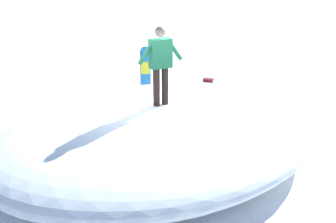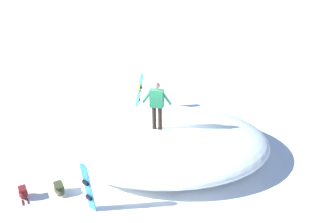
{
  "view_description": "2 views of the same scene",
  "coord_description": "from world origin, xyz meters",
  "px_view_note": "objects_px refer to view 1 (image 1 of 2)",
  "views": [
    {
      "loc": [
        -4.29,
        7.01,
        4.21
      ],
      "look_at": [
        -0.43,
        0.16,
        1.13
      ],
      "focal_mm": 45.23,
      "sensor_mm": 36.0,
      "label": 1
    },
    {
      "loc": [
        9.79,
        -3.41,
        6.38
      ],
      "look_at": [
        0.33,
        0.05,
        1.85
      ],
      "focal_mm": 36.9,
      "sensor_mm": 36.0,
      "label": 2
    }
  ],
  "objects_px": {
    "snowboard_primary_upright": "(145,73)",
    "backpack_near": "(208,84)",
    "snowboarder_standing": "(161,61)",
    "backpack_far": "(190,93)"
  },
  "relations": [
    {
      "from": "snowboard_primary_upright",
      "to": "backpack_near",
      "type": "height_order",
      "value": "snowboard_primary_upright"
    },
    {
      "from": "backpack_near",
      "to": "snowboard_primary_upright",
      "type": "bearing_deg",
      "value": 54.61
    },
    {
      "from": "snowboarder_standing",
      "to": "snowboard_primary_upright",
      "type": "relative_size",
      "value": 1.05
    },
    {
      "from": "backpack_far",
      "to": "snowboard_primary_upright",
      "type": "bearing_deg",
      "value": 34.02
    },
    {
      "from": "snowboard_primary_upright",
      "to": "backpack_near",
      "type": "bearing_deg",
      "value": -125.39
    },
    {
      "from": "snowboarder_standing",
      "to": "backpack_near",
      "type": "relative_size",
      "value": 2.92
    },
    {
      "from": "snowboard_primary_upright",
      "to": "backpack_far",
      "type": "xyz_separation_m",
      "value": [
        -1.08,
        -0.73,
        -0.64
      ]
    },
    {
      "from": "snowboarder_standing",
      "to": "snowboard_primary_upright",
      "type": "height_order",
      "value": "snowboarder_standing"
    },
    {
      "from": "snowboarder_standing",
      "to": "backpack_far",
      "type": "height_order",
      "value": "snowboarder_standing"
    },
    {
      "from": "snowboarder_standing",
      "to": "snowboard_primary_upright",
      "type": "bearing_deg",
      "value": -52.08
    }
  ]
}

